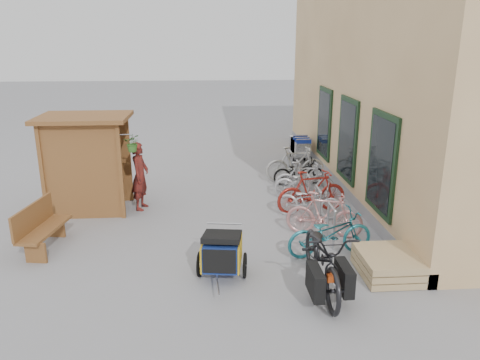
{
  "coord_description": "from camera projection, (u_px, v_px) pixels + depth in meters",
  "views": [
    {
      "loc": [
        -0.26,
        -8.91,
        4.18
      ],
      "look_at": [
        0.5,
        1.5,
        1.0
      ],
      "focal_mm": 35.0,
      "sensor_mm": 36.0,
      "label": 1
    }
  ],
  "objects": [
    {
      "name": "cargo_bike",
      "position": [
        323.0,
        258.0,
        7.94
      ],
      "size": [
        0.81,
        2.29,
        1.2
      ],
      "rotation": [
        0.0,
        0.0,
        0.0
      ],
      "color": "black",
      "rests_on": "ground"
    },
    {
      "name": "bike_7",
      "position": [
        295.0,
        164.0,
        14.06
      ],
      "size": [
        1.81,
        0.57,
        1.08
      ],
      "primitive_type": "imported",
      "rotation": [
        0.0,
        0.0,
        1.61
      ],
      "color": "#BCBCB7",
      "rests_on": "ground"
    },
    {
      "name": "pallet_stack",
      "position": [
        388.0,
        264.0,
        8.56
      ],
      "size": [
        1.0,
        1.2,
        0.4
      ],
      "color": "tan",
      "rests_on": "ground"
    },
    {
      "name": "bike_rack",
      "position": [
        307.0,
        186.0,
        12.04
      ],
      "size": [
        0.05,
        5.35,
        0.86
      ],
      "color": "#A5A8AD",
      "rests_on": "ground"
    },
    {
      "name": "shopping_carts",
      "position": [
        300.0,
        146.0,
        16.42
      ],
      "size": [
        0.53,
        1.46,
        0.95
      ],
      "color": "silver",
      "rests_on": "ground"
    },
    {
      "name": "bike_6",
      "position": [
        299.0,
        172.0,
        13.79
      ],
      "size": [
        1.55,
        0.63,
        0.8
      ],
      "primitive_type": "imported",
      "rotation": [
        0.0,
        0.0,
        1.64
      ],
      "color": "black",
      "rests_on": "ground"
    },
    {
      "name": "bench",
      "position": [
        40.0,
        226.0,
        9.52
      ],
      "size": [
        0.72,
        1.61,
        0.98
      ],
      "rotation": [
        0.0,
        0.0,
        -0.17
      ],
      "color": "brown",
      "rests_on": "ground"
    },
    {
      "name": "building",
      "position": [
        439.0,
        63.0,
        13.47
      ],
      "size": [
        6.07,
        13.0,
        7.0
      ],
      "color": "#DDB77F",
      "rests_on": "ground"
    },
    {
      "name": "kiosk",
      "position": [
        83.0,
        150.0,
        11.42
      ],
      "size": [
        2.49,
        1.65,
        2.4
      ],
      "color": "brown",
      "rests_on": "ground"
    },
    {
      "name": "ground",
      "position": [
        221.0,
        247.0,
        9.74
      ],
      "size": [
        80.0,
        80.0,
        0.0
      ],
      "primitive_type": "plane",
      "color": "gray"
    },
    {
      "name": "bike_3",
      "position": [
        312.0,
        192.0,
        11.55
      ],
      "size": [
        1.86,
        0.84,
        1.08
      ],
      "primitive_type": "imported",
      "rotation": [
        0.0,
        0.0,
        1.76
      ],
      "color": "maroon",
      "rests_on": "ground"
    },
    {
      "name": "child_trailer",
      "position": [
        222.0,
        251.0,
        8.44
      ],
      "size": [
        0.95,
        1.54,
        0.89
      ],
      "rotation": [
        0.0,
        0.0,
        -0.14
      ],
      "color": "navy",
      "rests_on": "ground"
    },
    {
      "name": "bike_4",
      "position": [
        305.0,
        183.0,
        12.61
      ],
      "size": [
        1.71,
        0.77,
        0.87
      ],
      "primitive_type": "imported",
      "rotation": [
        0.0,
        0.0,
        1.45
      ],
      "color": "#B8B9BE",
      "rests_on": "ground"
    },
    {
      "name": "person_kiosk",
      "position": [
        140.0,
        176.0,
        11.71
      ],
      "size": [
        0.53,
        0.7,
        1.73
      ],
      "primitive_type": "imported",
      "rotation": [
        0.0,
        0.0,
        1.37
      ],
      "color": "maroon",
      "rests_on": "ground"
    },
    {
      "name": "bike_1",
      "position": [
        324.0,
        214.0,
        10.17
      ],
      "size": [
        1.73,
        0.99,
        1.0
      ],
      "primitive_type": "imported",
      "rotation": [
        0.0,
        0.0,
        1.24
      ],
      "color": "tan",
      "rests_on": "ground"
    },
    {
      "name": "bike_5",
      "position": [
        304.0,
        179.0,
        12.86
      ],
      "size": [
        1.62,
        0.66,
        0.94
      ],
      "primitive_type": "imported",
      "rotation": [
        0.0,
        0.0,
        1.43
      ],
      "color": "#B8B9BE",
      "rests_on": "ground"
    },
    {
      "name": "bike_0",
      "position": [
        330.0,
        233.0,
        9.28
      ],
      "size": [
        1.87,
        0.94,
        0.94
      ],
      "primitive_type": "imported",
      "rotation": [
        0.0,
        0.0,
        1.76
      ],
      "color": "#1E6D7B",
      "rests_on": "ground"
    },
    {
      "name": "bike_2",
      "position": [
        309.0,
        201.0,
        11.27
      ],
      "size": [
        1.7,
        1.03,
        0.84
      ],
      "primitive_type": "imported",
      "rotation": [
        0.0,
        0.0,
        1.25
      ],
      "color": "#B8B9BE",
      "rests_on": "ground"
    }
  ]
}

